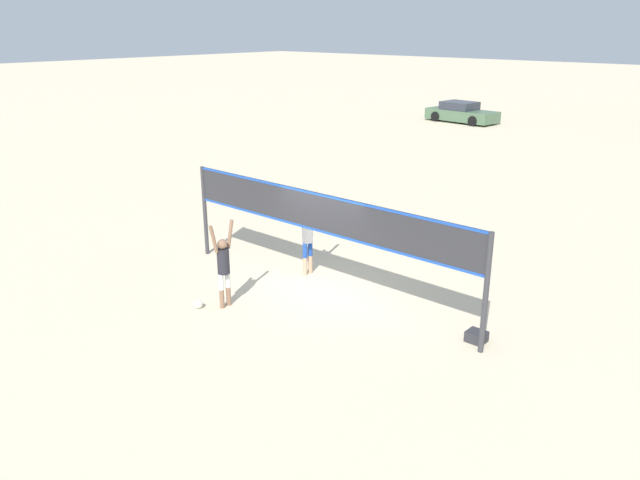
{
  "coord_description": "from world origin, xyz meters",
  "views": [
    {
      "loc": [
        9.11,
        -10.4,
        6.2
      ],
      "look_at": [
        0.0,
        0.0,
        1.39
      ],
      "focal_mm": 35.0,
      "sensor_mm": 36.0,
      "label": 1
    }
  ],
  "objects_px": {
    "player_spiker": "(223,263)",
    "volleyball_net": "(320,221)",
    "gear_bag": "(476,337)",
    "parked_car_near": "(461,113)",
    "player_blocker": "(307,232)",
    "volleyball": "(198,304)"
  },
  "relations": [
    {
      "from": "volleyball",
      "to": "parked_car_near",
      "type": "distance_m",
      "value": 31.11
    },
    {
      "from": "player_spiker",
      "to": "parked_car_near",
      "type": "xyz_separation_m",
      "value": [
        -10.11,
        29.07,
        -0.47
      ]
    },
    {
      "from": "gear_bag",
      "to": "parked_car_near",
      "type": "distance_m",
      "value": 30.84
    },
    {
      "from": "parked_car_near",
      "to": "player_spiker",
      "type": "bearing_deg",
      "value": -65.64
    },
    {
      "from": "volleyball",
      "to": "parked_car_near",
      "type": "bearing_deg",
      "value": 108.19
    },
    {
      "from": "player_blocker",
      "to": "volleyball_net",
      "type": "bearing_deg",
      "value": 55.23
    },
    {
      "from": "volleyball_net",
      "to": "volleyball",
      "type": "relative_size",
      "value": 39.92
    },
    {
      "from": "player_spiker",
      "to": "parked_car_near",
      "type": "relative_size",
      "value": 0.42
    },
    {
      "from": "volleyball_net",
      "to": "gear_bag",
      "type": "distance_m",
      "value": 4.37
    },
    {
      "from": "volleyball_net",
      "to": "gear_bag",
      "type": "relative_size",
      "value": 22.21
    },
    {
      "from": "gear_bag",
      "to": "parked_car_near",
      "type": "xyz_separation_m",
      "value": [
        -15.29,
        26.78,
        0.49
      ]
    },
    {
      "from": "gear_bag",
      "to": "parked_car_near",
      "type": "bearing_deg",
      "value": 119.73
    },
    {
      "from": "player_blocker",
      "to": "gear_bag",
      "type": "relative_size",
      "value": 5.6
    },
    {
      "from": "player_spiker",
      "to": "volleyball",
      "type": "distance_m",
      "value": 1.14
    },
    {
      "from": "player_blocker",
      "to": "volleyball",
      "type": "xyz_separation_m",
      "value": [
        -0.5,
        -3.2,
        -1.04
      ]
    },
    {
      "from": "player_spiker",
      "to": "volleyball_net",
      "type": "bearing_deg",
      "value": -31.09
    },
    {
      "from": "player_spiker",
      "to": "volleyball",
      "type": "relative_size",
      "value": 9.41
    },
    {
      "from": "volleyball_net",
      "to": "player_blocker",
      "type": "bearing_deg",
      "value": 145.23
    },
    {
      "from": "volleyball",
      "to": "gear_bag",
      "type": "bearing_deg",
      "value": 26.43
    },
    {
      "from": "volleyball_net",
      "to": "gear_bag",
      "type": "xyz_separation_m",
      "value": [
        3.99,
        0.33,
        -1.74
      ]
    },
    {
      "from": "player_blocker",
      "to": "player_spiker",
      "type": "bearing_deg",
      "value": -2.1
    },
    {
      "from": "player_spiker",
      "to": "gear_bag",
      "type": "xyz_separation_m",
      "value": [
        5.18,
        2.29,
        -0.95
      ]
    }
  ]
}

